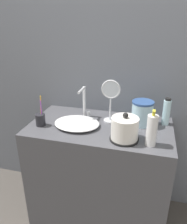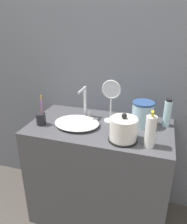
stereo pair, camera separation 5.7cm
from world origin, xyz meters
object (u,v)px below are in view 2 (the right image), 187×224
Objects in this scene: electric_kettle at (123,130)px; vanity_mirror at (111,98)px; faucet at (85,101)px; lotion_bottle at (150,131)px; shampoo_bottle at (167,113)px; water_pitcher at (143,114)px; toothbrush_cup at (41,119)px.

vanity_mirror is at bearing 119.52° from electric_kettle.
electric_kettle is (0.34, -0.27, -0.06)m from faucet.
lotion_bottle is 0.33m from shampoo_bottle.
water_pitcher is (-0.16, -0.04, -0.01)m from shampoo_bottle.
toothbrush_cup is at bearing 175.43° from electric_kettle.
shampoo_bottle is (0.85, 0.25, 0.05)m from toothbrush_cup.
electric_kettle is 0.93× the size of shampoo_bottle.
lotion_bottle is at bearing -106.60° from shampoo_bottle.
shampoo_bottle is 0.40m from vanity_mirror.
faucet is 0.75× the size of vanity_mirror.
toothbrush_cup is at bearing -156.98° from vanity_mirror.
faucet is 0.58m from lotion_bottle.
toothbrush_cup is 0.52m from vanity_mirror.
vanity_mirror is (-0.14, 0.24, 0.11)m from electric_kettle.
shampoo_bottle reaches higher than electric_kettle.
faucet is at bearing 141.79° from electric_kettle.
lotion_bottle is (0.50, -0.29, -0.03)m from faucet.
faucet is 1.29× the size of electric_kettle.
shampoo_bottle is 0.63× the size of vanity_mirror.
faucet is at bearing 172.56° from vanity_mirror.
electric_kettle is at bearing 173.52° from lotion_bottle.
lotion_bottle reaches higher than shampoo_bottle.
shampoo_bottle is at bearing 73.40° from lotion_bottle.
vanity_mirror is (0.46, 0.19, 0.14)m from toothbrush_cup.
faucet is at bearing 177.43° from water_pitcher.
electric_kettle is 0.59× the size of vanity_mirror.
vanity_mirror is at bearing 138.73° from lotion_bottle.
toothbrush_cup reaches higher than water_pitcher.
electric_kettle reaches higher than water_pitcher.
vanity_mirror reaches higher than lotion_bottle.
toothbrush_cup is at bearing -163.77° from shampoo_bottle.
lotion_bottle reaches higher than electric_kettle.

